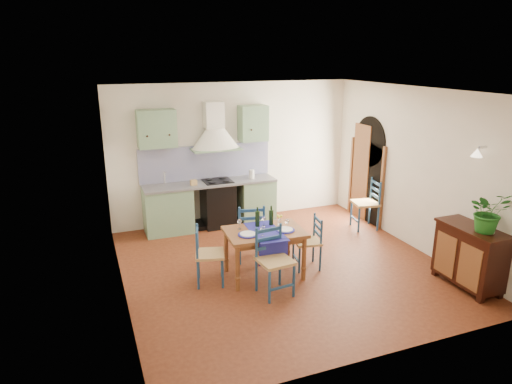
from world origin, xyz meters
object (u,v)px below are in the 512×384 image
dining_table (265,236)px  potted_plant (489,212)px  sideboard (470,254)px  chair_near (274,261)px

dining_table → potted_plant: size_ratio=2.06×
sideboard → potted_plant: bearing=-84.3°
dining_table → sideboard: (2.67, -1.38, -0.16)m
sideboard → potted_plant: potted_plant is taller
dining_table → chair_near: size_ratio=1.24×
chair_near → potted_plant: 3.04m
dining_table → sideboard: dining_table is taller
chair_near → sideboard: size_ratio=0.93×
sideboard → chair_near: bearing=162.9°
dining_table → chair_near: 0.57m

